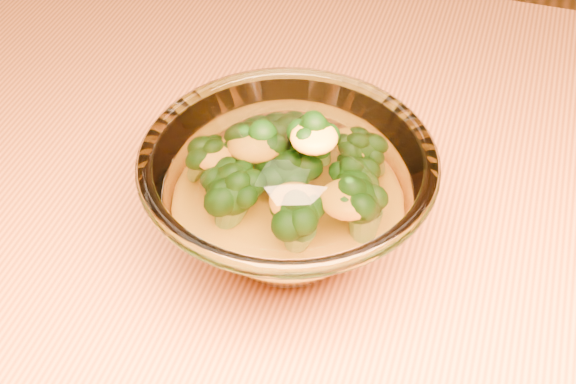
{
  "coord_description": "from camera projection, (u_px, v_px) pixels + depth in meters",
  "views": [
    {
      "loc": [
        0.09,
        -0.4,
        1.21
      ],
      "look_at": [
        -0.04,
        -0.01,
        0.8
      ],
      "focal_mm": 50.0,
      "sensor_mm": 36.0,
      "label": 1
    }
  ],
  "objects": [
    {
      "name": "cheese_sauce",
      "position": [
        288.0,
        215.0,
        0.59
      ],
      "size": [
        0.12,
        0.12,
        0.03
      ],
      "primitive_type": "ellipsoid",
      "color": "orange",
      "rests_on": "glass_bowl"
    },
    {
      "name": "glass_bowl",
      "position": [
        288.0,
        197.0,
        0.58
      ],
      "size": [
        0.21,
        0.21,
        0.09
      ],
      "color": "white",
      "rests_on": "table"
    },
    {
      "name": "broccoli_heap",
      "position": [
        291.0,
        176.0,
        0.58
      ],
      "size": [
        0.15,
        0.13,
        0.08
      ],
      "color": "black",
      "rests_on": "cheese_sauce"
    },
    {
      "name": "table",
      "position": [
        332.0,
        322.0,
        0.68
      ],
      "size": [
        1.2,
        0.8,
        0.75
      ],
      "color": "#C16D3A",
      "rests_on": "ground"
    }
  ]
}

